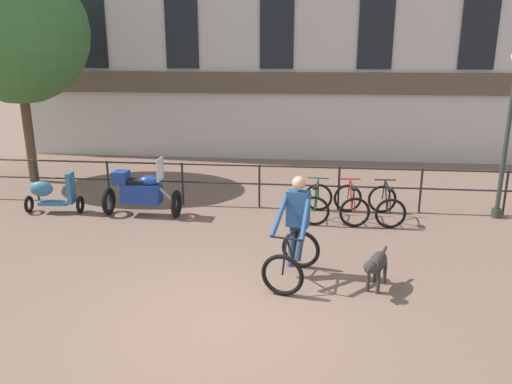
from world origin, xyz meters
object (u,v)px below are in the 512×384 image
object	(u,v)px
parked_bicycle_mid_right	(386,205)
parked_scooter	(52,194)
cyclist_with_bike	(295,234)
parked_bicycle_near_lamp	(316,203)
parked_motorcycle	(141,192)
dog	(376,264)
parked_bicycle_mid_left	(351,204)
street_lamp	(508,126)

from	to	relation	value
parked_bicycle_mid_right	parked_scooter	size ratio (longest dim) A/B	0.86
cyclist_with_bike	parked_scooter	xyz separation A→B (m)	(-5.71, 2.82, -0.30)
parked_bicycle_near_lamp	parked_motorcycle	bearing A→B (deg)	9.29
parked_motorcycle	parked_bicycle_near_lamp	bearing A→B (deg)	-85.67
dog	parked_scooter	size ratio (longest dim) A/B	0.76
cyclist_with_bike	parked_bicycle_mid_right	xyz separation A→B (m)	(1.92, 3.11, -0.41)
cyclist_with_bike	dog	size ratio (longest dim) A/B	1.71
cyclist_with_bike	parked_bicycle_mid_right	bearing A→B (deg)	71.74
dog	parked_scooter	bearing A→B (deg)	178.48
dog	parked_motorcycle	distance (m)	5.81
parked_bicycle_near_lamp	parked_bicycle_mid_left	bearing A→B (deg)	-174.48
parked_bicycle_mid_left	parked_bicycle_mid_right	distance (m)	0.77
dog	parked_motorcycle	world-z (taller)	parked_motorcycle
parked_motorcycle	parked_scooter	xyz separation A→B (m)	(-2.13, -0.03, -0.10)
dog	parked_bicycle_near_lamp	world-z (taller)	parked_bicycle_near_lamp
parked_scooter	street_lamp	xyz separation A→B (m)	(10.16, 0.78, 1.62)
cyclist_with_bike	parked_bicycle_mid_left	xyz separation A→B (m)	(1.15, 3.11, -0.41)
dog	parked_bicycle_mid_right	world-z (taller)	parked_bicycle_mid_right
dog	parked_motorcycle	size ratio (longest dim) A/B	0.58
dog	parked_scooter	distance (m)	7.67
parked_motorcycle	parked_bicycle_mid_left	bearing A→B (deg)	-86.28
parked_motorcycle	parked_scooter	bearing A→B (deg)	91.36
parked_bicycle_mid_left	parked_scooter	distance (m)	6.87
parked_bicycle_mid_left	parked_bicycle_near_lamp	bearing A→B (deg)	-4.16
parked_motorcycle	parked_bicycle_near_lamp	xyz separation A→B (m)	(3.96, 0.26, -0.20)
cyclist_with_bike	street_lamp	distance (m)	5.87
parked_motorcycle	parked_bicycle_mid_right	bearing A→B (deg)	-86.72
cyclist_with_bike	parked_motorcycle	world-z (taller)	cyclist_with_bike
parked_bicycle_mid_left	street_lamp	bearing A→B (deg)	-175.78
parked_motorcycle	parked_bicycle_mid_right	world-z (taller)	parked_motorcycle
parked_motorcycle	parked_scooter	size ratio (longest dim) A/B	1.31
dog	parked_bicycle_mid_right	size ratio (longest dim) A/B	0.88
parked_motorcycle	parked_bicycle_near_lamp	size ratio (longest dim) A/B	1.47
parked_bicycle_near_lamp	street_lamp	distance (m)	4.44
cyclist_with_bike	parked_bicycle_near_lamp	xyz separation A→B (m)	(0.38, 3.11, -0.41)
dog	street_lamp	world-z (taller)	street_lamp
parked_bicycle_mid_left	dog	bearing A→B (deg)	88.13
parked_bicycle_near_lamp	parked_scooter	bearing A→B (deg)	8.26
parked_scooter	parked_bicycle_mid_left	bearing A→B (deg)	-93.04
parked_bicycle_mid_left	parked_bicycle_mid_right	xyz separation A→B (m)	(0.77, -0.00, -0.00)
cyclist_with_bike	parked_bicycle_mid_right	size ratio (longest dim) A/B	1.50
parked_bicycle_near_lamp	street_lamp	bearing A→B (deg)	-167.66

